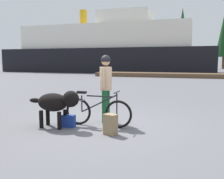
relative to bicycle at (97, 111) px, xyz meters
The scene contains 12 objects.
ground_plane 0.42m from the bicycle, 92.29° to the left, with size 160.00×160.00×0.00m, color slate.
bicycle is the anchor object (origin of this frame).
person_cyclist 0.86m from the bicycle, 82.75° to the left, with size 0.32×0.53×1.79m.
dog 1.02m from the bicycle, 155.17° to the right, with size 1.36×0.53×0.93m.
backpack 0.80m from the bicycle, 46.77° to the right, with size 0.28×0.20×0.46m, color #8C7251.
handbag_pannier 0.75m from the bicycle, 155.62° to the right, with size 0.32×0.18×0.30m, color navy.
dock_pier 19.60m from the bicycle, 86.76° to the left, with size 17.05×2.39×0.40m, color brown.
ferry_boat 29.88m from the bicycle, 108.65° to the left, with size 28.90×8.61×8.83m.
sailboat_moored 34.67m from the bicycle, 112.93° to the left, with size 8.19×2.29×7.55m.
pine_tree_far_left 48.91m from the bicycle, 107.12° to the left, with size 3.66×3.66×8.91m.
pine_tree_center 47.08m from the bicycle, 90.11° to the left, with size 2.81×2.81×11.94m.
pine_tree_mid_back 53.88m from the bicycle, 93.37° to the left, with size 3.86×3.86×9.23m.
Camera 1 is at (2.25, -5.90, 1.65)m, focal length 40.04 mm.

